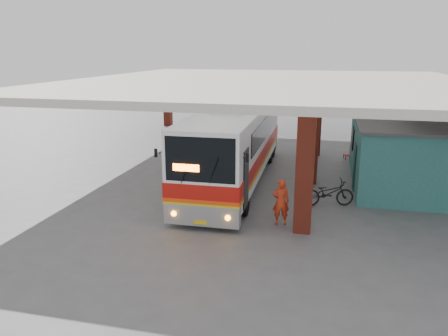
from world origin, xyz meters
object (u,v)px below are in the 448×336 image
at_px(coach_bus, 236,143).
at_px(motorcycle, 328,193).
at_px(pedestrian, 281,202).
at_px(red_chair, 349,153).

height_order(coach_bus, motorcycle, coach_bus).
height_order(coach_bus, pedestrian, coach_bus).
distance_m(coach_bus, red_chair, 8.25).
bearing_deg(red_chair, pedestrian, -121.22).
relative_size(coach_bus, pedestrian, 7.69).
xyz_separation_m(pedestrian, red_chair, (2.83, 10.92, -0.48)).
bearing_deg(motorcycle, coach_bus, 42.97).
bearing_deg(pedestrian, coach_bus, -73.85).
bearing_deg(motorcycle, red_chair, -23.95).
xyz_separation_m(coach_bus, pedestrian, (2.76, -5.04, -1.04)).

